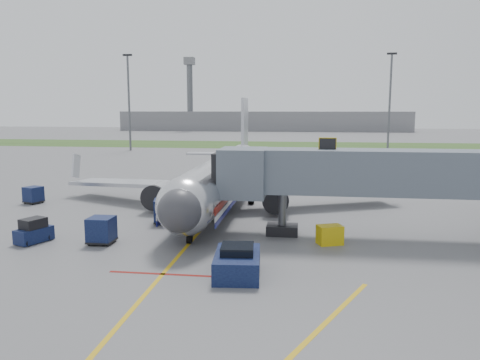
# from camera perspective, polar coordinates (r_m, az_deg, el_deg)

# --- Properties ---
(ground) EXTENTS (400.00, 400.00, 0.00)m
(ground) POSITION_cam_1_polar(r_m,az_deg,el_deg) (29.68, -7.10, -8.70)
(ground) COLOR #565659
(ground) RESTS_ON ground
(grass_strip) EXTENTS (300.00, 25.00, 0.01)m
(grass_strip) POSITION_cam_1_polar(r_m,az_deg,el_deg) (117.93, 4.20, 4.29)
(grass_strip) COLOR #2D4C1E
(grass_strip) RESTS_ON ground
(apron_markings) EXTENTS (21.52, 50.00, 0.01)m
(apron_markings) POSITION_cam_1_polar(r_m,az_deg,el_deg) (23.04, -11.96, -14.02)
(apron_markings) COLOR gold
(apron_markings) RESTS_ON ground
(airliner) EXTENTS (32.10, 35.67, 10.25)m
(airliner) POSITION_cam_1_polar(r_m,az_deg,el_deg) (43.69, -2.03, 0.50)
(airliner) COLOR silver
(airliner) RESTS_ON ground
(jet_bridge) EXTENTS (25.30, 4.00, 6.90)m
(jet_bridge) POSITION_cam_1_polar(r_m,az_deg,el_deg) (33.10, 17.21, 0.71)
(jet_bridge) COLOR slate
(jet_bridge) RESTS_ON ground
(light_mast_left) EXTENTS (2.00, 0.44, 20.40)m
(light_mast_left) POSITION_cam_1_polar(r_m,az_deg,el_deg) (104.33, -13.39, 9.45)
(light_mast_left) COLOR #595B60
(light_mast_left) RESTS_ON ground
(light_mast_right) EXTENTS (2.00, 0.44, 20.40)m
(light_mast_right) POSITION_cam_1_polar(r_m,az_deg,el_deg) (103.88, 17.80, 9.28)
(light_mast_right) COLOR #595B60
(light_mast_right) RESTS_ON ground
(distant_terminal) EXTENTS (120.00, 14.00, 8.00)m
(distant_terminal) POSITION_cam_1_polar(r_m,az_deg,el_deg) (198.19, 2.79, 7.19)
(distant_terminal) COLOR slate
(distant_terminal) RESTS_ON ground
(control_tower) EXTENTS (4.00, 4.00, 30.00)m
(control_tower) POSITION_cam_1_polar(r_m,az_deg,el_deg) (198.31, -6.14, 11.00)
(control_tower) COLOR #595B60
(control_tower) RESTS_ON ground
(pushback_tug) EXTENTS (2.70, 4.08, 1.62)m
(pushback_tug) POSITION_cam_1_polar(r_m,az_deg,el_deg) (25.43, -0.32, -10.00)
(pushback_tug) COLOR #0B0F33
(pushback_tug) RESTS_ON ground
(baggage_tug) EXTENTS (2.00, 2.63, 1.64)m
(baggage_tug) POSITION_cam_1_polar(r_m,az_deg,el_deg) (34.23, -23.84, -5.79)
(baggage_tug) COLOR #0B0F33
(baggage_tug) RESTS_ON ground
(baggage_cart_a) EXTENTS (1.65, 1.65, 1.76)m
(baggage_cart_a) POSITION_cam_1_polar(r_m,az_deg,el_deg) (32.38, -16.54, -5.88)
(baggage_cart_a) COLOR #0B0F33
(baggage_cart_a) RESTS_ON ground
(baggage_cart_b) EXTENTS (1.88, 1.88, 1.57)m
(baggage_cart_b) POSITION_cam_1_polar(r_m,az_deg,el_deg) (48.37, -23.88, -1.66)
(baggage_cart_b) COLOR #0B0F33
(baggage_cart_b) RESTS_ON ground
(baggage_cart_c) EXTENTS (2.11, 2.11, 1.88)m
(baggage_cart_c) POSITION_cam_1_polar(r_m,az_deg,el_deg) (36.93, -9.09, -3.76)
(baggage_cart_c) COLOR #0B0F33
(baggage_cart_c) RESTS_ON ground
(belt_loader) EXTENTS (2.04, 3.86, 1.82)m
(belt_loader) POSITION_cam_1_polar(r_m,az_deg,el_deg) (40.45, -6.55, -3.36)
(belt_loader) COLOR #0B0F33
(belt_loader) RESTS_ON ground
(ground_power_cart) EXTENTS (1.84, 1.53, 1.26)m
(ground_power_cart) POSITION_cam_1_polar(r_m,az_deg,el_deg) (31.49, 10.89, -6.60)
(ground_power_cart) COLOR gold
(ground_power_cart) RESTS_ON ground
(ramp_worker) EXTENTS (0.70, 0.72, 1.67)m
(ramp_worker) POSITION_cam_1_polar(r_m,az_deg,el_deg) (45.19, -9.83, -1.68)
(ramp_worker) COLOR #97CE18
(ramp_worker) RESTS_ON ground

